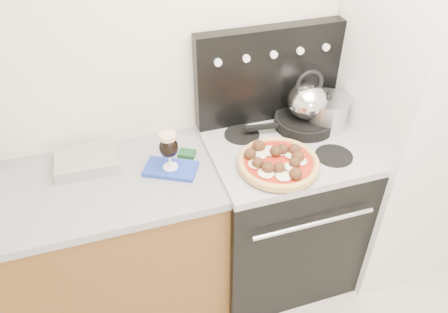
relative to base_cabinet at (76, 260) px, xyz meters
name	(u,v)px	position (x,y,z in m)	size (l,w,h in m)	color
room_shell	(395,230)	(1.02, -0.91, 0.82)	(3.52, 3.01, 2.52)	beige
base_cabinet	(76,260)	(0.00, 0.00, 0.00)	(1.45, 0.60, 0.86)	brown
countertop	(54,194)	(0.00, 0.00, 0.45)	(1.48, 0.63, 0.04)	gray
stove_body	(279,214)	(1.10, -0.02, 0.01)	(0.76, 0.65, 0.88)	black
cooktop	(286,148)	(1.10, -0.02, 0.47)	(0.76, 0.65, 0.04)	#ADADB2
backguard	(268,75)	(1.10, 0.25, 0.74)	(0.76, 0.08, 0.50)	black
fridge	(411,119)	(1.80, -0.05, 0.52)	(0.64, 0.68, 1.90)	silver
foil_sheet	(87,161)	(0.16, 0.13, 0.50)	(0.29, 0.21, 0.06)	white
oven_mitt	(171,169)	(0.52, -0.02, 0.48)	(0.24, 0.14, 0.02)	#2039AE
beer_glass	(169,151)	(0.52, -0.02, 0.58)	(0.09, 0.09, 0.19)	black
pizza_pan	(278,167)	(1.00, -0.17, 0.50)	(0.35, 0.35, 0.01)	black
pizza	(279,161)	(1.00, -0.17, 0.53)	(0.37, 0.37, 0.05)	tan
skillet	(304,121)	(1.26, 0.10, 0.52)	(0.31, 0.31, 0.06)	black
tea_kettle	(308,98)	(1.26, 0.10, 0.66)	(0.20, 0.20, 0.22)	silver
stock_pot	(326,113)	(1.36, 0.07, 0.57)	(0.21, 0.21, 0.16)	#B9BAC0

